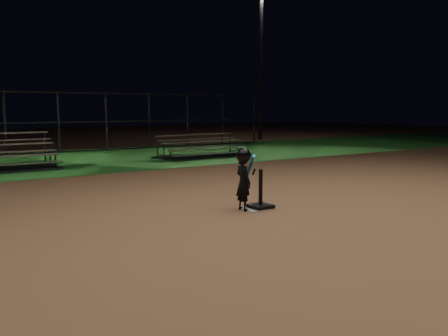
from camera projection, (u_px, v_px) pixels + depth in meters
ground at (255, 209)px, 8.47m from camera, size 80.00×80.00×0.00m
grass_strip at (83, 160)px, 16.70m from camera, size 60.00×8.00×0.01m
home_plate at (255, 209)px, 8.47m from camera, size 0.45×0.45×0.02m
batting_tee at (260, 201)px, 8.49m from camera, size 0.38×0.38×0.70m
child_batter at (244, 177)px, 8.33m from camera, size 0.40×0.61×1.12m
bleacher_right at (203, 152)px, 17.58m from camera, size 3.49×1.80×0.84m
backstop_fence at (59, 122)px, 19.01m from camera, size 20.08×0.08×2.50m
light_pole_right at (262, 53)px, 26.80m from camera, size 0.90×0.53×8.30m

